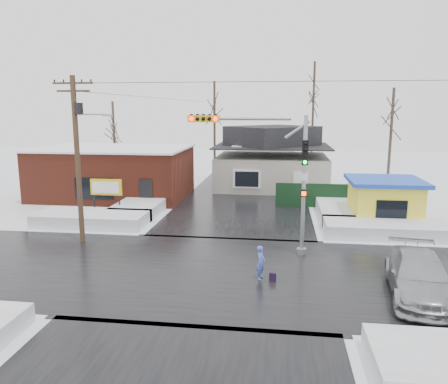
# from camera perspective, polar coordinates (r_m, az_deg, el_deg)

# --- Properties ---
(ground) EXTENTS (120.00, 120.00, 0.00)m
(ground) POSITION_cam_1_polar(r_m,az_deg,el_deg) (20.20, -1.16, -10.35)
(ground) COLOR white
(ground) RESTS_ON ground
(road_ns) EXTENTS (10.00, 120.00, 0.02)m
(road_ns) POSITION_cam_1_polar(r_m,az_deg,el_deg) (20.19, -1.16, -10.32)
(road_ns) COLOR black
(road_ns) RESTS_ON ground
(road_ew) EXTENTS (120.00, 10.00, 0.02)m
(road_ew) POSITION_cam_1_polar(r_m,az_deg,el_deg) (20.19, -1.16, -10.32)
(road_ew) COLOR black
(road_ew) RESTS_ON ground
(snowbank_nw) EXTENTS (7.00, 3.00, 0.80)m
(snowbank_nw) POSITION_cam_1_polar(r_m,az_deg,el_deg) (29.05, -16.86, -3.36)
(snowbank_nw) COLOR white
(snowbank_nw) RESTS_ON ground
(snowbank_ne) EXTENTS (7.00, 3.00, 0.80)m
(snowbank_ne) POSITION_cam_1_polar(r_m,az_deg,el_deg) (27.23, 20.34, -4.52)
(snowbank_ne) COLOR white
(snowbank_ne) RESTS_ON ground
(snowbank_nside_w) EXTENTS (3.00, 8.00, 0.80)m
(snowbank_nside_w) POSITION_cam_1_polar(r_m,az_deg,el_deg) (32.89, -10.12, -1.42)
(snowbank_nside_w) COLOR white
(snowbank_nside_w) RESTS_ON ground
(snowbank_nside_e) EXTENTS (3.00, 8.00, 0.80)m
(snowbank_nside_e) POSITION_cam_1_polar(r_m,az_deg,el_deg) (31.65, 14.85, -2.10)
(snowbank_nside_e) COLOR white
(snowbank_nside_e) RESTS_ON ground
(traffic_signal) EXTENTS (6.05, 0.68, 7.00)m
(traffic_signal) POSITION_cam_1_polar(r_m,az_deg,el_deg) (21.76, 6.34, 3.49)
(traffic_signal) COLOR gray
(traffic_signal) RESTS_ON ground
(utility_pole) EXTENTS (3.15, 0.44, 9.00)m
(utility_pole) POSITION_cam_1_polar(r_m,az_deg,el_deg) (24.70, -18.51, 5.21)
(utility_pole) COLOR #382619
(utility_pole) RESTS_ON ground
(brick_building) EXTENTS (12.20, 8.20, 4.12)m
(brick_building) POSITION_cam_1_polar(r_m,az_deg,el_deg) (37.64, -14.19, 2.55)
(brick_building) COLOR maroon
(brick_building) RESTS_ON ground
(marquee_sign) EXTENTS (2.20, 0.21, 2.55)m
(marquee_sign) POSITION_cam_1_polar(r_m,az_deg,el_deg) (30.97, -15.13, 0.48)
(marquee_sign) COLOR black
(marquee_sign) RESTS_ON ground
(house) EXTENTS (10.40, 8.40, 5.76)m
(house) POSITION_cam_1_polar(r_m,az_deg,el_deg) (40.88, 6.28, 4.22)
(house) COLOR #A6A196
(house) RESTS_ON ground
(kiosk) EXTENTS (4.60, 4.60, 2.88)m
(kiosk) POSITION_cam_1_polar(r_m,az_deg,el_deg) (29.94, 20.17, -1.06)
(kiosk) COLOR yellow
(kiosk) RESTS_ON ground
(fence) EXTENTS (8.00, 0.12, 1.80)m
(fence) POSITION_cam_1_polar(r_m,az_deg,el_deg) (33.43, 13.62, -0.49)
(fence) COLOR black
(fence) RESTS_ON ground
(tree_far_left) EXTENTS (3.00, 3.00, 10.00)m
(tree_far_left) POSITION_cam_1_polar(r_m,az_deg,el_deg) (45.14, -1.26, 11.69)
(tree_far_left) COLOR #332821
(tree_far_left) RESTS_ON ground
(tree_far_mid) EXTENTS (3.00, 3.00, 12.00)m
(tree_far_mid) POSITION_cam_1_polar(r_m,az_deg,el_deg) (46.77, 11.67, 13.40)
(tree_far_mid) COLOR #332821
(tree_far_mid) RESTS_ON ground
(tree_far_right) EXTENTS (3.00, 3.00, 9.00)m
(tree_far_right) POSITION_cam_1_polar(r_m,az_deg,el_deg) (39.68, 21.16, 9.94)
(tree_far_right) COLOR #332821
(tree_far_right) RESTS_ON ground
(tree_far_west) EXTENTS (3.00, 3.00, 8.00)m
(tree_far_west) POSITION_cam_1_polar(r_m,az_deg,el_deg) (45.83, -14.27, 9.36)
(tree_far_west) COLOR #332821
(tree_far_west) RESTS_ON ground
(pedestrian) EXTENTS (0.48, 0.61, 1.49)m
(pedestrian) POSITION_cam_1_polar(r_m,az_deg,el_deg) (19.15, 4.82, -9.20)
(pedestrian) COLOR #4761C7
(pedestrian) RESTS_ON ground
(car) EXTENTS (2.99, 5.83, 1.62)m
(car) POSITION_cam_1_polar(r_m,az_deg,el_deg) (19.07, 24.15, -10.05)
(car) COLOR #A4A7AB
(car) RESTS_ON ground
(shopping_bag) EXTENTS (0.30, 0.22, 0.35)m
(shopping_bag) POSITION_cam_1_polar(r_m,az_deg,el_deg) (19.19, 6.37, -11.02)
(shopping_bag) COLOR black
(shopping_bag) RESTS_ON ground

